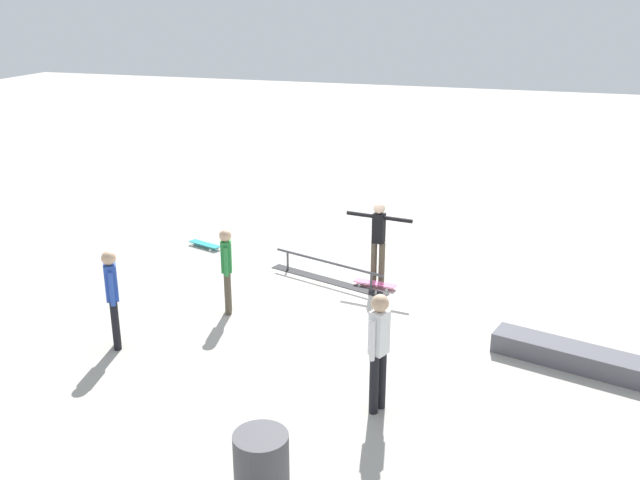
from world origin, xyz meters
The scene contains 10 objects.
ground_plane centered at (0.00, 0.00, 0.00)m, with size 60.00×60.00×0.00m, color #ADA89E.
grind_rail centered at (0.56, -0.13, 0.18)m, with size 2.55×1.04×0.41m.
skate_ledge centered at (-3.94, 1.94, 0.16)m, with size 2.49×0.50×0.31m, color #595960.
skater_main centered at (-0.37, -0.34, 0.93)m, with size 1.29×0.24×1.60m.
skateboard_main centered at (-0.38, -0.10, 0.07)m, with size 0.82×0.34×0.09m.
bystander_blue_shirt centered at (2.93, 3.44, 0.91)m, with size 0.27×0.34×1.61m.
bystander_green_shirt centered at (1.79, 1.75, 0.86)m, with size 0.24×0.34×1.52m.
bystander_white_shirt centered at (-1.36, 3.95, 0.95)m, with size 0.26×0.38×1.67m.
loose_skateboard_teal centered at (3.66, -1.13, 0.07)m, with size 0.82×0.44×0.09m.
trash_bin centered at (-0.58, 6.10, 0.43)m, with size 0.60×0.60×0.86m, color #47474C.
Camera 1 is at (-3.07, 11.96, 5.28)m, focal length 39.75 mm.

